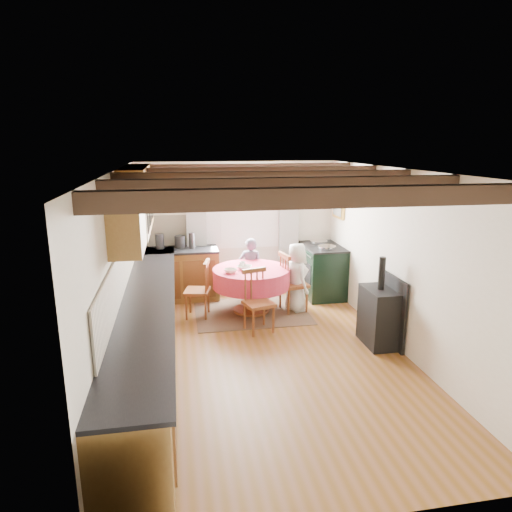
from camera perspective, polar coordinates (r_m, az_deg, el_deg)
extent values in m
cube|color=brown|center=(6.10, 1.36, -12.38)|extent=(3.60, 5.50, 0.00)
cube|color=white|center=(5.47, 1.51, 10.75)|extent=(3.60, 5.50, 0.00)
cube|color=silver|center=(8.31, -2.38, 3.57)|extent=(3.60, 0.00, 2.40)
cube|color=silver|center=(3.20, 11.68, -14.53)|extent=(3.60, 0.00, 2.40)
cube|color=silver|center=(5.60, -16.94, -2.27)|extent=(0.00, 5.50, 2.40)
cube|color=silver|center=(6.27, 17.77, -0.60)|extent=(0.00, 5.50, 2.40)
cube|color=black|center=(3.55, 8.10, 7.33)|extent=(3.60, 0.16, 0.16)
cube|color=black|center=(4.50, 4.11, 8.85)|extent=(3.60, 0.16, 0.16)
cube|color=black|center=(5.47, 1.50, 9.81)|extent=(3.60, 0.16, 0.16)
cube|color=black|center=(6.45, -0.32, 10.47)|extent=(3.60, 0.16, 0.16)
cube|color=black|center=(7.44, -1.67, 10.95)|extent=(3.60, 0.16, 0.16)
cube|color=beige|center=(5.89, -16.42, -1.45)|extent=(0.02, 4.50, 0.55)
cube|color=beige|center=(8.22, -9.30, 3.27)|extent=(1.40, 0.02, 0.55)
cube|color=brown|center=(5.82, -13.43, -9.34)|extent=(0.60, 5.30, 0.88)
cube|color=brown|center=(8.12, -9.40, -2.38)|extent=(1.30, 0.60, 0.88)
cube|color=black|center=(5.66, -13.49, -5.05)|extent=(0.64, 5.30, 0.04)
cube|color=black|center=(7.99, -9.53, 0.74)|extent=(1.30, 0.64, 0.04)
cube|color=brown|center=(6.61, -14.79, 6.96)|extent=(0.34, 1.80, 0.90)
cube|color=brown|center=(5.14, -15.97, 4.38)|extent=(0.34, 0.90, 0.70)
cube|color=white|center=(8.25, -1.71, 6.30)|extent=(1.34, 0.03, 1.54)
cube|color=white|center=(8.25, -1.71, 6.31)|extent=(1.20, 0.01, 1.40)
cube|color=#ABB0AA|center=(8.17, -7.51, 2.55)|extent=(0.35, 0.10, 2.10)
cube|color=#ABB0AA|center=(8.41, 4.15, 2.98)|extent=(0.35, 0.10, 2.10)
cylinder|color=black|center=(8.10, -1.65, 10.43)|extent=(2.00, 0.03, 0.03)
cube|color=gold|center=(8.23, 10.41, 6.77)|extent=(0.04, 0.50, 0.60)
cylinder|color=silver|center=(8.41, 4.77, 7.10)|extent=(0.30, 0.02, 0.30)
cube|color=brown|center=(7.51, -0.59, -7.07)|extent=(1.83, 1.42, 0.01)
imported|color=#4B495A|center=(7.93, -0.68, -1.69)|extent=(0.46, 0.35, 1.12)
imported|color=silver|center=(7.44, 5.12, -2.71)|extent=(0.46, 0.62, 1.15)
imported|color=silver|center=(7.24, -1.49, -1.45)|extent=(0.31, 0.31, 0.06)
imported|color=silver|center=(7.04, -3.23, -1.89)|extent=(0.26, 0.26, 0.06)
imported|color=silver|center=(7.34, -1.74, -1.09)|extent=(0.12, 0.12, 0.09)
cylinder|color=#262628|center=(8.05, -12.05, 1.82)|extent=(0.15, 0.15, 0.26)
cylinder|color=#262628|center=(8.09, -9.59, 1.82)|extent=(0.19, 0.19, 0.21)
cylinder|color=#262628|center=(7.97, -8.11, 1.93)|extent=(0.10, 0.10, 0.28)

